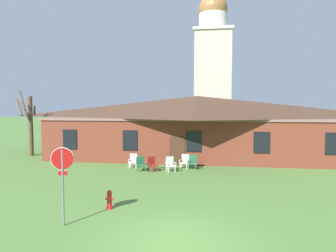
{
  "coord_description": "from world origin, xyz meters",
  "views": [
    {
      "loc": [
        1.01,
        -8.88,
        4.29
      ],
      "look_at": [
        -1.27,
        7.65,
        3.15
      ],
      "focal_mm": 31.23,
      "sensor_mm": 36.0,
      "label": 1
    }
  ],
  "objects_px": {
    "lawn_chair_left_end": "(152,163)",
    "lawn_chair_far_side": "(193,162)",
    "lawn_chair_near_door": "(141,163)",
    "lawn_chair_by_porch": "(133,160)",
    "lawn_chair_right_end": "(185,161)",
    "stop_sign": "(62,170)",
    "lawn_chair_middle": "(170,164)",
    "fire_hydrant": "(109,200)"
  },
  "relations": [
    {
      "from": "stop_sign",
      "to": "lawn_chair_far_side",
      "type": "distance_m",
      "value": 11.05
    },
    {
      "from": "lawn_chair_left_end",
      "to": "fire_hydrant",
      "type": "bearing_deg",
      "value": -93.2
    },
    {
      "from": "lawn_chair_near_door",
      "to": "lawn_chair_middle",
      "type": "relative_size",
      "value": 1.0
    },
    {
      "from": "lawn_chair_near_door",
      "to": "lawn_chair_right_end",
      "type": "distance_m",
      "value": 3.09
    },
    {
      "from": "stop_sign",
      "to": "lawn_chair_left_end",
      "type": "height_order",
      "value": "stop_sign"
    },
    {
      "from": "lawn_chair_left_end",
      "to": "lawn_chair_middle",
      "type": "distance_m",
      "value": 1.21
    },
    {
      "from": "lawn_chair_near_door",
      "to": "lawn_chair_far_side",
      "type": "relative_size",
      "value": 1.0
    },
    {
      "from": "lawn_chair_right_end",
      "to": "fire_hydrant",
      "type": "height_order",
      "value": "lawn_chair_right_end"
    },
    {
      "from": "lawn_chair_near_door",
      "to": "lawn_chair_left_end",
      "type": "bearing_deg",
      "value": 6.73
    },
    {
      "from": "lawn_chair_left_end",
      "to": "lawn_chair_far_side",
      "type": "relative_size",
      "value": 1.0
    },
    {
      "from": "stop_sign",
      "to": "lawn_chair_far_side",
      "type": "height_order",
      "value": "stop_sign"
    },
    {
      "from": "stop_sign",
      "to": "fire_hydrant",
      "type": "height_order",
      "value": "stop_sign"
    },
    {
      "from": "lawn_chair_by_porch",
      "to": "lawn_chair_middle",
      "type": "height_order",
      "value": "same"
    },
    {
      "from": "lawn_chair_by_porch",
      "to": "lawn_chair_near_door",
      "type": "xyz_separation_m",
      "value": [
        0.76,
        -0.99,
        0.0
      ]
    },
    {
      "from": "lawn_chair_right_end",
      "to": "lawn_chair_middle",
      "type": "bearing_deg",
      "value": -128.6
    },
    {
      "from": "lawn_chair_right_end",
      "to": "lawn_chair_near_door",
      "type": "bearing_deg",
      "value": -156.28
    },
    {
      "from": "lawn_chair_left_end",
      "to": "lawn_chair_far_side",
      "type": "height_order",
      "value": "same"
    },
    {
      "from": "stop_sign",
      "to": "lawn_chair_middle",
      "type": "distance_m",
      "value": 9.72
    },
    {
      "from": "lawn_chair_by_porch",
      "to": "lawn_chair_right_end",
      "type": "bearing_deg",
      "value": 3.99
    },
    {
      "from": "stop_sign",
      "to": "lawn_chair_by_porch",
      "type": "distance_m",
      "value": 10.17
    },
    {
      "from": "lawn_chair_by_porch",
      "to": "lawn_chair_right_end",
      "type": "relative_size",
      "value": 1.0
    },
    {
      "from": "stop_sign",
      "to": "lawn_chair_by_porch",
      "type": "height_order",
      "value": "stop_sign"
    },
    {
      "from": "lawn_chair_by_porch",
      "to": "fire_hydrant",
      "type": "bearing_deg",
      "value": -82.26
    },
    {
      "from": "stop_sign",
      "to": "lawn_chair_near_door",
      "type": "height_order",
      "value": "stop_sign"
    },
    {
      "from": "lawn_chair_left_end",
      "to": "lawn_chair_far_side",
      "type": "distance_m",
      "value": 2.81
    },
    {
      "from": "stop_sign",
      "to": "lawn_chair_left_end",
      "type": "bearing_deg",
      "value": 80.98
    },
    {
      "from": "lawn_chair_near_door",
      "to": "lawn_chair_left_end",
      "type": "height_order",
      "value": "same"
    },
    {
      "from": "lawn_chair_far_side",
      "to": "lawn_chair_near_door",
      "type": "bearing_deg",
      "value": -162.06
    },
    {
      "from": "lawn_chair_near_door",
      "to": "lawn_chair_middle",
      "type": "distance_m",
      "value": 1.97
    },
    {
      "from": "lawn_chair_near_door",
      "to": "lawn_chair_far_side",
      "type": "distance_m",
      "value": 3.55
    },
    {
      "from": "lawn_chair_left_end",
      "to": "fire_hydrant",
      "type": "distance_m",
      "value": 7.27
    },
    {
      "from": "fire_hydrant",
      "to": "stop_sign",
      "type": "bearing_deg",
      "value": -118.9
    },
    {
      "from": "lawn_chair_by_porch",
      "to": "lawn_chair_far_side",
      "type": "height_order",
      "value": "same"
    },
    {
      "from": "lawn_chair_by_porch",
      "to": "fire_hydrant",
      "type": "distance_m",
      "value": 8.24
    },
    {
      "from": "lawn_chair_near_door",
      "to": "lawn_chair_right_end",
      "type": "bearing_deg",
      "value": 23.72
    },
    {
      "from": "lawn_chair_left_end",
      "to": "stop_sign",
      "type": "bearing_deg",
      "value": -99.02
    },
    {
      "from": "lawn_chair_left_end",
      "to": "lawn_chair_far_side",
      "type": "bearing_deg",
      "value": 20.94
    },
    {
      "from": "stop_sign",
      "to": "lawn_chair_middle",
      "type": "xyz_separation_m",
      "value": [
        2.66,
        9.22,
        -1.52
      ]
    },
    {
      "from": "stop_sign",
      "to": "fire_hydrant",
      "type": "xyz_separation_m",
      "value": [
        1.05,
        1.9,
        -1.64
      ]
    },
    {
      "from": "stop_sign",
      "to": "lawn_chair_near_door",
      "type": "xyz_separation_m",
      "value": [
        0.7,
        9.07,
        -1.52
      ]
    },
    {
      "from": "lawn_chair_middle",
      "to": "lawn_chair_left_end",
      "type": "bearing_deg",
      "value": -176.74
    },
    {
      "from": "lawn_chair_by_porch",
      "to": "stop_sign",
      "type": "bearing_deg",
      "value": -89.65
    }
  ]
}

